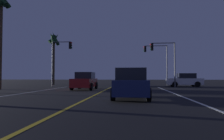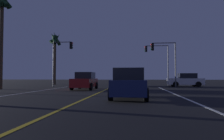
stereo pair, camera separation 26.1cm
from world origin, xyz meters
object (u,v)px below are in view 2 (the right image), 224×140
traffic_light_near_right (163,54)px  traffic_light_far_right (157,56)px  street_lamp_right_near (221,7)px  palm_tree_left_mid (2,10)px  street_lamp_left_mid (4,26)px  car_ahead_far (132,80)px  palm_tree_left_far (55,43)px  car_lead_same_lane (129,84)px  car_crossing_side (186,80)px  car_oncoming (85,81)px  traffic_light_near_left (62,54)px

traffic_light_near_right → traffic_light_far_right: 5.52m
street_lamp_right_near → palm_tree_left_mid: palm_tree_left_mid is taller
traffic_light_near_right → street_lamp_left_mid: 17.28m
car_ahead_far → street_lamp_left_mid: (-9.62, -12.50, 4.37)m
palm_tree_left_far → car_lead_same_lane: bearing=-57.8°
traffic_light_far_right → car_crossing_side: bearing=127.9°
car_ahead_far → traffic_light_far_right: traffic_light_far_right is taller
street_lamp_left_mid → palm_tree_left_mid: 5.90m
car_lead_same_lane → car_oncoming: bearing=29.6°
car_lead_same_lane → traffic_light_near_left: bearing=33.3°
car_crossing_side → traffic_light_near_right: size_ratio=0.79×
car_crossing_side → palm_tree_left_far: bearing=-13.4°
car_lead_same_lane → traffic_light_near_right: size_ratio=0.79×
palm_tree_left_mid → palm_tree_left_far: (0.50, 12.57, -1.21)m
car_oncoming → palm_tree_left_far: (-7.83, 11.68, 5.89)m
car_oncoming → car_lead_same_lane: bearing=29.6°
car_lead_same_lane → traffic_light_far_right: size_ratio=0.72×
car_ahead_far → traffic_light_near_right: size_ratio=0.79×
traffic_light_near_right → traffic_light_near_left: 12.78m
car_lead_same_lane → traffic_light_near_left: size_ratio=0.74×
car_lead_same_lane → palm_tree_left_mid: 16.32m
street_lamp_right_near → street_lamp_left_mid: (-14.51, 3.54, 0.33)m
traffic_light_far_right → street_lamp_right_near: size_ratio=0.78×
car_lead_same_lane → palm_tree_left_mid: bearing=61.1°
traffic_light_near_left → traffic_light_far_right: 13.75m
car_lead_same_lane → traffic_light_near_left: traffic_light_near_left is taller
traffic_light_near_left → car_lead_same_lane: bearing=-56.7°
car_oncoming → car_lead_same_lane: (4.53, -7.99, 0.00)m
traffic_light_near_right → street_lamp_left_mid: bearing=38.2°
street_lamp_right_near → car_oncoming: bearing=-42.6°
palm_tree_left_far → car_ahead_far: bearing=-19.0°
car_lead_same_lane → traffic_light_near_right: (3.85, 13.61, 3.21)m
street_lamp_right_near → palm_tree_left_mid: bearing=-23.5°
car_crossing_side → palm_tree_left_far: 20.55m
car_crossing_side → traffic_light_near_left: size_ratio=0.74×
car_crossing_side → street_lamp_right_near: bearing=82.9°
traffic_light_near_left → traffic_light_far_right: size_ratio=0.97×
traffic_light_near_left → street_lamp_right_near: 19.79m
street_lamp_left_mid → palm_tree_left_far: size_ratio=0.96×
traffic_light_far_right → street_lamp_right_near: (1.15, -19.72, 0.46)m
street_lamp_left_mid → palm_tree_left_far: bearing=99.1°
palm_tree_left_mid → palm_tree_left_far: bearing=87.7°
car_ahead_far → street_lamp_left_mid: size_ratio=0.53×
car_oncoming → traffic_light_near_left: 7.92m
car_crossing_side → traffic_light_near_right: 4.61m
car_crossing_side → street_lamp_left_mid: bearing=36.4°
car_ahead_far → car_lead_same_lane: 15.44m
street_lamp_left_mid → car_oncoming: bearing=44.4°
car_lead_same_lane → traffic_light_far_right: bearing=-10.9°
car_ahead_far → car_oncoming: (-4.46, -7.45, 0.00)m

